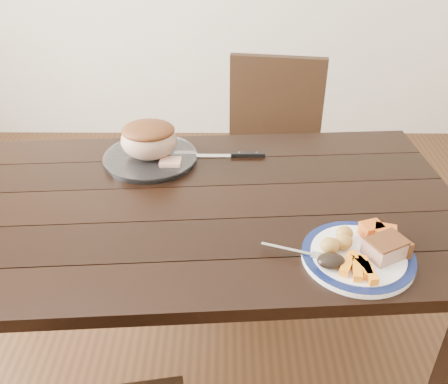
{
  "coord_description": "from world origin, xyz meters",
  "views": [
    {
      "loc": [
        0.09,
        -1.25,
        1.6
      ],
      "look_at": [
        0.08,
        -0.02,
        0.8
      ],
      "focal_mm": 40.0,
      "sensor_mm": 36.0,
      "label": 1
    }
  ],
  "objects_px": {
    "dinner_plate": "(358,257)",
    "fork": "(300,252)",
    "chair_far": "(272,152)",
    "pork_slice": "(385,248)",
    "carving_knife": "(237,155)",
    "dining_table": "(199,227)",
    "roast_joint": "(149,141)",
    "serving_platter": "(151,159)"
  },
  "relations": [
    {
      "from": "serving_platter",
      "to": "dining_table",
      "type": "bearing_deg",
      "value": -55.37
    },
    {
      "from": "chair_far",
      "to": "dinner_plate",
      "type": "height_order",
      "value": "chair_far"
    },
    {
      "from": "dinner_plate",
      "to": "pork_slice",
      "type": "height_order",
      "value": "pork_slice"
    },
    {
      "from": "pork_slice",
      "to": "dinner_plate",
      "type": "bearing_deg",
      "value": 175.24
    },
    {
      "from": "chair_far",
      "to": "serving_platter",
      "type": "distance_m",
      "value": 0.71
    },
    {
      "from": "pork_slice",
      "to": "roast_joint",
      "type": "relative_size",
      "value": 0.5
    },
    {
      "from": "chair_far",
      "to": "fork",
      "type": "distance_m",
      "value": 1.03
    },
    {
      "from": "serving_platter",
      "to": "fork",
      "type": "height_order",
      "value": "fork"
    },
    {
      "from": "carving_knife",
      "to": "dining_table",
      "type": "bearing_deg",
      "value": -112.47
    },
    {
      "from": "pork_slice",
      "to": "fork",
      "type": "relative_size",
      "value": 0.55
    },
    {
      "from": "pork_slice",
      "to": "carving_knife",
      "type": "bearing_deg",
      "value": 123.55
    },
    {
      "from": "serving_platter",
      "to": "roast_joint",
      "type": "bearing_deg",
      "value": 0.0
    },
    {
      "from": "serving_platter",
      "to": "fork",
      "type": "relative_size",
      "value": 1.81
    },
    {
      "from": "chair_far",
      "to": "pork_slice",
      "type": "relative_size",
      "value": 9.74
    },
    {
      "from": "chair_far",
      "to": "dining_table",
      "type": "bearing_deg",
      "value": 76.66
    },
    {
      "from": "serving_platter",
      "to": "fork",
      "type": "distance_m",
      "value": 0.68
    },
    {
      "from": "dining_table",
      "to": "fork",
      "type": "bearing_deg",
      "value": -42.99
    },
    {
      "from": "dining_table",
      "to": "pork_slice",
      "type": "distance_m",
      "value": 0.58
    },
    {
      "from": "dinner_plate",
      "to": "fork",
      "type": "relative_size",
      "value": 1.67
    },
    {
      "from": "fork",
      "to": "chair_far",
      "type": "bearing_deg",
      "value": 108.43
    },
    {
      "from": "fork",
      "to": "roast_joint",
      "type": "relative_size",
      "value": 0.91
    },
    {
      "from": "chair_far",
      "to": "carving_knife",
      "type": "xyz_separation_m",
      "value": [
        -0.17,
        -0.45,
        0.23
      ]
    },
    {
      "from": "dinner_plate",
      "to": "pork_slice",
      "type": "relative_size",
      "value": 3.03
    },
    {
      "from": "dinner_plate",
      "to": "fork",
      "type": "bearing_deg",
      "value": 178.56
    },
    {
      "from": "serving_platter",
      "to": "carving_knife",
      "type": "relative_size",
      "value": 0.98
    },
    {
      "from": "serving_platter",
      "to": "carving_knife",
      "type": "xyz_separation_m",
      "value": [
        0.3,
        0.03,
        -0.0
      ]
    },
    {
      "from": "serving_platter",
      "to": "dinner_plate",
      "type": "bearing_deg",
      "value": -40.58
    },
    {
      "from": "dinner_plate",
      "to": "roast_joint",
      "type": "xyz_separation_m",
      "value": [
        -0.6,
        0.52,
        0.07
      ]
    },
    {
      "from": "roast_joint",
      "to": "carving_knife",
      "type": "distance_m",
      "value": 0.31
    },
    {
      "from": "dinner_plate",
      "to": "pork_slice",
      "type": "bearing_deg",
      "value": -4.76
    },
    {
      "from": "dinner_plate",
      "to": "roast_joint",
      "type": "bearing_deg",
      "value": 139.42
    },
    {
      "from": "serving_platter",
      "to": "chair_far",
      "type": "bearing_deg",
      "value": 45.73
    },
    {
      "from": "carving_knife",
      "to": "chair_far",
      "type": "bearing_deg",
      "value": 69.48
    },
    {
      "from": "dining_table",
      "to": "serving_platter",
      "type": "distance_m",
      "value": 0.33
    },
    {
      "from": "pork_slice",
      "to": "chair_far",
      "type": "bearing_deg",
      "value": 101.16
    },
    {
      "from": "roast_joint",
      "to": "carving_knife",
      "type": "height_order",
      "value": "roast_joint"
    },
    {
      "from": "fork",
      "to": "dining_table",
      "type": "bearing_deg",
      "value": 156.41
    },
    {
      "from": "chair_far",
      "to": "serving_platter",
      "type": "xyz_separation_m",
      "value": [
        -0.47,
        -0.48,
        0.23
      ]
    },
    {
      "from": "pork_slice",
      "to": "fork",
      "type": "height_order",
      "value": "pork_slice"
    },
    {
      "from": "chair_far",
      "to": "dinner_plate",
      "type": "xyz_separation_m",
      "value": [
        0.13,
        -1.0,
        0.23
      ]
    },
    {
      "from": "dining_table",
      "to": "dinner_plate",
      "type": "height_order",
      "value": "dinner_plate"
    },
    {
      "from": "dinner_plate",
      "to": "pork_slice",
      "type": "xyz_separation_m",
      "value": [
        0.06,
        -0.01,
        0.03
      ]
    }
  ]
}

